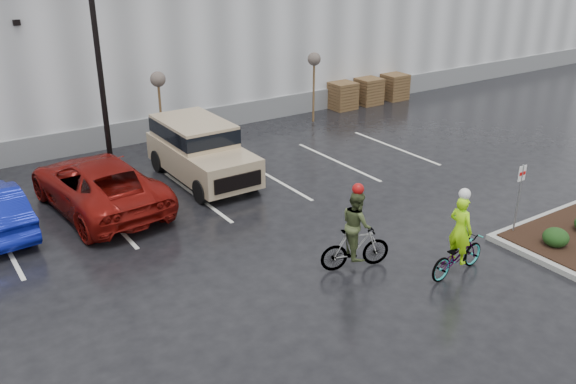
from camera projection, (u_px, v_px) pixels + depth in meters
ground at (423, 277)px, 15.52m from camera, size 120.00×120.00×0.00m
warehouse at (115, 29)px, 30.92m from camera, size 60.50×15.50×7.20m
wooded_ridge at (18, 4)px, 48.76m from camera, size 80.00×25.00×6.00m
lamppost at (93, 11)px, 20.43m from camera, size 0.50×1.00×9.22m
sapling_mid at (158, 84)px, 23.63m from camera, size 0.60×0.60×3.20m
sapling_east at (314, 63)px, 27.49m from camera, size 0.60×0.60×3.20m
pallet_stack_a at (342, 96)px, 30.34m from camera, size 1.20×1.20×1.35m
pallet_stack_b at (368, 91)px, 31.21m from camera, size 1.20×1.20×1.35m
pallet_stack_c at (394, 87)px, 32.13m from camera, size 1.20×1.20×1.35m
shrub_a at (556, 237)px, 16.65m from camera, size 0.70×0.70×0.52m
fire_lane_sign at (519, 191)px, 17.08m from camera, size 0.30×0.05×2.20m
car_red at (98, 184)px, 19.11m from camera, size 3.24×6.19×1.66m
suv_tan at (202, 152)px, 21.31m from camera, size 2.20×5.10×2.06m
cyclist_hivis at (458, 248)px, 15.43m from camera, size 1.99×0.83×2.36m
cyclist_olive at (356, 238)px, 15.64m from camera, size 1.90×1.05×2.38m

